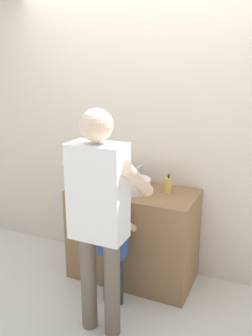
% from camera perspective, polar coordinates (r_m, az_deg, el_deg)
% --- Properties ---
extents(ground_plane, '(14.00, 14.00, 0.00)m').
position_cam_1_polar(ground_plane, '(3.30, -1.13, -19.26)').
color(ground_plane, silver).
extents(back_wall, '(4.40, 0.08, 2.70)m').
position_cam_1_polar(back_wall, '(3.30, 3.36, 6.42)').
color(back_wall, beige).
rests_on(back_wall, ground).
extents(vanity_cabinet, '(1.10, 0.54, 0.85)m').
position_cam_1_polar(vanity_cabinet, '(3.31, 1.08, -10.48)').
color(vanity_cabinet, olive).
rests_on(vanity_cabinet, ground).
extents(sink_basin, '(0.32, 0.32, 0.11)m').
position_cam_1_polar(sink_basin, '(3.10, 0.98, -2.68)').
color(sink_basin, silver).
rests_on(sink_basin, vanity_cabinet).
extents(faucet, '(0.18, 0.14, 0.18)m').
position_cam_1_polar(faucet, '(3.27, 2.36, -1.23)').
color(faucet, '#B7BABF').
rests_on(faucet, vanity_cabinet).
extents(toothbrush_cup, '(0.07, 0.07, 0.21)m').
position_cam_1_polar(toothbrush_cup, '(3.30, -3.21, -1.61)').
color(toothbrush_cup, '#D86666').
rests_on(toothbrush_cup, vanity_cabinet).
extents(soap_bottle, '(0.06, 0.06, 0.17)m').
position_cam_1_polar(soap_bottle, '(3.08, 6.73, -2.71)').
color(soap_bottle, gold).
rests_on(soap_bottle, vanity_cabinet).
extents(child_toddler, '(0.29, 0.29, 0.95)m').
position_cam_1_polar(child_toddler, '(2.92, -2.05, -11.24)').
color(child_toddler, '#2D334C').
rests_on(child_toddler, ground).
extents(adult_parent, '(0.51, 0.54, 1.65)m').
position_cam_1_polar(adult_parent, '(2.46, -4.21, -5.96)').
color(adult_parent, '#6B5B4C').
rests_on(adult_parent, ground).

